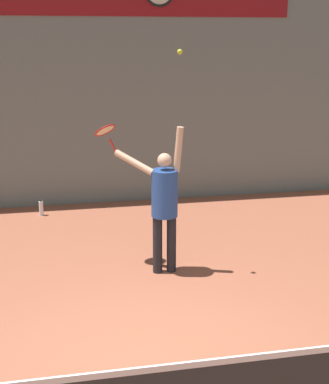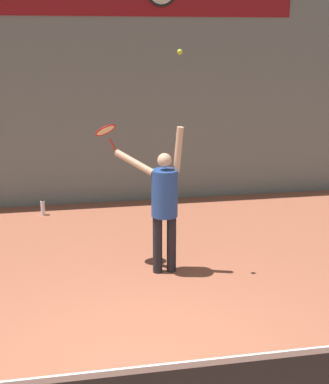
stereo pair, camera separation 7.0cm
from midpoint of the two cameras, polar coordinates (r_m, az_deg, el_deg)
The scene contains 6 objects.
ground_plane at distance 5.40m, azimuth -1.71°, elevation -19.41°, with size 18.00×18.00×0.00m, color #9E563D.
back_wall at distance 10.28m, azimuth -7.00°, elevation 12.43°, with size 18.00×0.10×5.00m.
tennis_player at distance 7.18m, azimuth 0.21°, elevation -0.87°, with size 0.90×0.58×2.03m.
tennis_racket at distance 7.37m, azimuth -5.99°, elevation 6.44°, with size 0.40×0.39×0.39m.
tennis_ball at distance 6.85m, azimuth 1.95°, elevation 14.72°, with size 0.07×0.07×0.07m.
water_bottle at distance 10.05m, azimuth -12.66°, elevation -1.65°, with size 0.08×0.08×0.31m.
Camera 2 is at (-0.61, -4.35, 3.13)m, focal length 50.00 mm.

